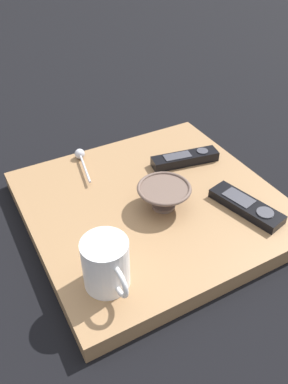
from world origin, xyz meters
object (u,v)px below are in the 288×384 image
(tv_remote_near, at_px, (246,206))
(teaspoon, at_px, (81,156))
(tv_remote_far, at_px, (185,159))
(cereal_bowl, at_px, (164,195))
(coffee_mug, at_px, (106,264))

(tv_remote_near, bearing_deg, teaspoon, 124.81)
(teaspoon, xyz_separation_m, tv_remote_far, (0.24, -0.14, -0.00))
(cereal_bowl, relative_size, teaspoon, 0.85)
(coffee_mug, distance_m, tv_remote_near, 0.37)
(cereal_bowl, height_order, teaspoon, cereal_bowl)
(tv_remote_far, bearing_deg, coffee_mug, -142.72)
(cereal_bowl, distance_m, coffee_mug, 0.25)
(coffee_mug, bearing_deg, tv_remote_far, 37.28)
(teaspoon, bearing_deg, coffee_mug, -104.61)
(teaspoon, distance_m, tv_remote_far, 0.28)
(tv_remote_near, bearing_deg, tv_remote_far, 94.40)
(cereal_bowl, xyz_separation_m, teaspoon, (-0.10, 0.27, -0.02))
(cereal_bowl, bearing_deg, tv_remote_near, -32.31)
(tv_remote_far, bearing_deg, tv_remote_near, -85.60)
(cereal_bowl, distance_m, teaspoon, 0.29)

